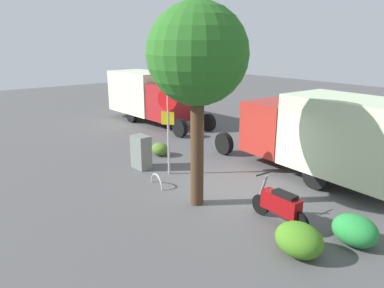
# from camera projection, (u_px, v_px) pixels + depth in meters

# --- Properties ---
(ground_plane) EXTENTS (60.00, 60.00, 0.00)m
(ground_plane) POSITION_uv_depth(u_px,v_px,m) (226.00, 187.00, 11.58)
(ground_plane) COLOR #4D4C4D
(box_truck_near) EXTENTS (7.37, 2.47, 2.85)m
(box_truck_near) POSITION_uv_depth(u_px,v_px,m) (323.00, 132.00, 12.01)
(box_truck_near) COLOR black
(box_truck_near) RESTS_ON ground
(box_truck_far) EXTENTS (7.30, 2.53, 2.80)m
(box_truck_far) POSITION_uv_depth(u_px,v_px,m) (150.00, 95.00, 20.54)
(box_truck_far) COLOR black
(box_truck_far) RESTS_ON ground
(motorcycle) EXTENTS (1.81, 0.55, 1.20)m
(motorcycle) POSITION_uv_depth(u_px,v_px,m) (280.00, 205.00, 9.14)
(motorcycle) COLOR black
(motorcycle) RESTS_ON ground
(stop_sign) EXTENTS (0.71, 0.33, 3.03)m
(stop_sign) POSITION_uv_depth(u_px,v_px,m) (168.00, 118.00, 12.16)
(stop_sign) COLOR #9E9EA3
(stop_sign) RESTS_ON ground
(street_tree) EXTENTS (2.67, 2.67, 5.54)m
(street_tree) POSITION_uv_depth(u_px,v_px,m) (198.00, 57.00, 9.28)
(street_tree) COLOR #47301E
(street_tree) RESTS_ON ground
(utility_cabinet) EXTENTS (0.75, 0.52, 1.23)m
(utility_cabinet) POSITION_uv_depth(u_px,v_px,m) (141.00, 152.00, 13.17)
(utility_cabinet) COLOR slate
(utility_cabinet) RESTS_ON ground
(bike_rack_hoop) EXTENTS (0.85, 0.16, 0.85)m
(bike_rack_hoop) POSITION_uv_depth(u_px,v_px,m) (157.00, 186.00, 11.66)
(bike_rack_hoop) COLOR #B7B7BC
(bike_rack_hoop) RESTS_ON ground
(shrub_near_sign) EXTENTS (1.05, 0.86, 0.72)m
(shrub_near_sign) POSITION_uv_depth(u_px,v_px,m) (355.00, 230.00, 8.23)
(shrub_near_sign) COLOR #258539
(shrub_near_sign) RESTS_ON ground
(shrub_mid_verge) EXTENTS (1.10, 0.90, 0.75)m
(shrub_mid_verge) POSITION_uv_depth(u_px,v_px,m) (299.00, 240.00, 7.82)
(shrub_mid_verge) COLOR #427A1E
(shrub_mid_verge) RESTS_ON ground
(shrub_by_tree) EXTENTS (0.78, 0.64, 0.53)m
(shrub_by_tree) POSITION_uv_depth(u_px,v_px,m) (160.00, 149.00, 14.71)
(shrub_by_tree) COLOR #4D7127
(shrub_by_tree) RESTS_ON ground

